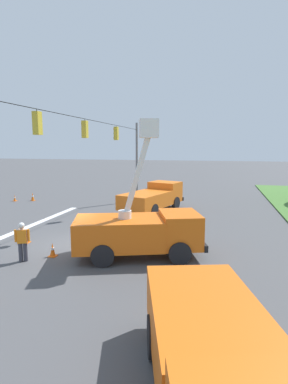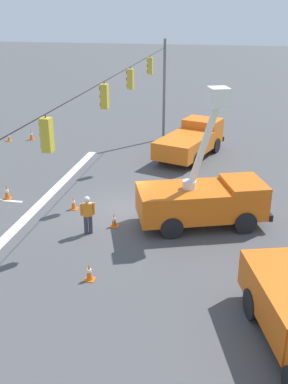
{
  "view_description": "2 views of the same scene",
  "coord_description": "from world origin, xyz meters",
  "px_view_note": "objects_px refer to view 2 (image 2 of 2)",
  "views": [
    {
      "loc": [
        13.58,
        7.5,
        5.03
      ],
      "look_at": [
        -2.24,
        3.44,
        2.58
      ],
      "focal_mm": 28.0,
      "sensor_mm": 36.0,
      "label": 1
    },
    {
      "loc": [
        19.42,
        5.03,
        9.36
      ],
      "look_at": [
        1.21,
        1.37,
        1.59
      ],
      "focal_mm": 42.0,
      "sensor_mm": 36.0,
      "label": 2
    }
  ],
  "objects_px": {
    "utility_truck_support_far": "(191,140)",
    "utility_truck_bucket_lift": "(203,198)",
    "traffic_cone_lane_edge_b": "(7,192)",
    "traffic_cone_mid_right": "(31,135)",
    "traffic_cone_foreground_left": "(73,203)",
    "traffic_cone_centre_line": "(114,220)",
    "traffic_cone_mid_left": "(89,272)",
    "traffic_cone_near_bucket": "(146,188)",
    "road_worker": "(88,213)",
    "traffic_cone_far_left": "(9,137)"
  },
  "relations": [
    {
      "from": "traffic_cone_mid_right",
      "to": "traffic_cone_centre_line",
      "type": "distance_m",
      "value": 15.92
    },
    {
      "from": "traffic_cone_centre_line",
      "to": "road_worker",
      "type": "bearing_deg",
      "value": -47.61
    },
    {
      "from": "road_worker",
      "to": "traffic_cone_near_bucket",
      "type": "height_order",
      "value": "road_worker"
    },
    {
      "from": "road_worker",
      "to": "traffic_cone_foreground_left",
      "type": "xyz_separation_m",
      "value": [
        -2.3,
        -1.51,
        -0.67
      ]
    },
    {
      "from": "traffic_cone_foreground_left",
      "to": "traffic_cone_mid_left",
      "type": "xyz_separation_m",
      "value": [
        5.79,
        2.67,
        0.01
      ]
    },
    {
      "from": "traffic_cone_mid_right",
      "to": "utility_truck_bucket_lift",
      "type": "bearing_deg",
      "value": 49.71
    },
    {
      "from": "traffic_cone_near_bucket",
      "to": "utility_truck_support_far",
      "type": "bearing_deg",
      "value": 166.77
    },
    {
      "from": "traffic_cone_foreground_left",
      "to": "traffic_cone_far_left",
      "type": "xyz_separation_m",
      "value": [
        -10.54,
        -8.8,
        -0.05
      ]
    },
    {
      "from": "utility_truck_support_far",
      "to": "utility_truck_bucket_lift",
      "type": "bearing_deg",
      "value": 8.79
    },
    {
      "from": "road_worker",
      "to": "traffic_cone_lane_edge_b",
      "type": "bearing_deg",
      "value": -117.9
    },
    {
      "from": "utility_truck_support_far",
      "to": "traffic_cone_near_bucket",
      "type": "height_order",
      "value": "utility_truck_support_far"
    },
    {
      "from": "traffic_cone_foreground_left",
      "to": "road_worker",
      "type": "bearing_deg",
      "value": 33.3
    },
    {
      "from": "utility_truck_bucket_lift",
      "to": "traffic_cone_far_left",
      "type": "height_order",
      "value": "utility_truck_bucket_lift"
    },
    {
      "from": "utility_truck_bucket_lift",
      "to": "road_worker",
      "type": "xyz_separation_m",
      "value": [
        1.87,
        -4.85,
        -0.32
      ]
    },
    {
      "from": "utility_truck_support_far",
      "to": "traffic_cone_near_bucket",
      "type": "distance_m",
      "value": 7.33
    },
    {
      "from": "traffic_cone_mid_right",
      "to": "traffic_cone_far_left",
      "type": "distance_m",
      "value": 1.63
    },
    {
      "from": "traffic_cone_foreground_left",
      "to": "traffic_cone_near_bucket",
      "type": "relative_size",
      "value": 0.83
    },
    {
      "from": "traffic_cone_centre_line",
      "to": "utility_truck_bucket_lift",
      "type": "bearing_deg",
      "value": 104.56
    },
    {
      "from": "traffic_cone_far_left",
      "to": "traffic_cone_centre_line",
      "type": "xyz_separation_m",
      "value": [
        11.98,
        11.25,
        0.03
      ]
    },
    {
      "from": "utility_truck_support_far",
      "to": "traffic_cone_mid_right",
      "type": "xyz_separation_m",
      "value": [
        -1.63,
        -12.12,
        -0.74
      ]
    },
    {
      "from": "utility_truck_bucket_lift",
      "to": "traffic_cone_near_bucket",
      "type": "bearing_deg",
      "value": -131.54
    },
    {
      "from": "traffic_cone_centre_line",
      "to": "traffic_cone_foreground_left",
      "type": "bearing_deg",
      "value": -120.49
    },
    {
      "from": "traffic_cone_mid_left",
      "to": "traffic_cone_near_bucket",
      "type": "height_order",
      "value": "traffic_cone_near_bucket"
    },
    {
      "from": "road_worker",
      "to": "traffic_cone_mid_left",
      "type": "xyz_separation_m",
      "value": [
        3.5,
        1.16,
        -0.66
      ]
    },
    {
      "from": "utility_truck_support_far",
      "to": "traffic_cone_far_left",
      "type": "bearing_deg",
      "value": -94.28
    },
    {
      "from": "traffic_cone_far_left",
      "to": "traffic_cone_centre_line",
      "type": "relative_size",
      "value": 0.92
    },
    {
      "from": "traffic_cone_foreground_left",
      "to": "traffic_cone_centre_line",
      "type": "bearing_deg",
      "value": 59.51
    },
    {
      "from": "traffic_cone_foreground_left",
      "to": "traffic_cone_lane_edge_b",
      "type": "bearing_deg",
      "value": -97.78
    },
    {
      "from": "traffic_cone_mid_right",
      "to": "traffic_cone_near_bucket",
      "type": "relative_size",
      "value": 0.95
    },
    {
      "from": "traffic_cone_mid_left",
      "to": "traffic_cone_mid_right",
      "type": "height_order",
      "value": "traffic_cone_mid_right"
    },
    {
      "from": "utility_truck_support_far",
      "to": "traffic_cone_centre_line",
      "type": "bearing_deg",
      "value": -12.22
    },
    {
      "from": "road_worker",
      "to": "traffic_cone_lane_edge_b",
      "type": "distance_m",
      "value": 6.06
    },
    {
      "from": "road_worker",
      "to": "traffic_cone_mid_left",
      "type": "relative_size",
      "value": 2.57
    },
    {
      "from": "utility_truck_support_far",
      "to": "traffic_cone_mid_right",
      "type": "distance_m",
      "value": 12.25
    },
    {
      "from": "utility_truck_bucket_lift",
      "to": "traffic_cone_lane_edge_b",
      "type": "relative_size",
      "value": 7.95
    },
    {
      "from": "road_worker",
      "to": "traffic_cone_foreground_left",
      "type": "relative_size",
      "value": 2.63
    },
    {
      "from": "road_worker",
      "to": "traffic_cone_centre_line",
      "type": "height_order",
      "value": "road_worker"
    },
    {
      "from": "utility_truck_bucket_lift",
      "to": "traffic_cone_lane_edge_b",
      "type": "xyz_separation_m",
      "value": [
        -0.95,
        -10.18,
        -0.92
      ]
    },
    {
      "from": "road_worker",
      "to": "traffic_cone_near_bucket",
      "type": "xyz_separation_m",
      "value": [
        -4.71,
        1.64,
        -0.6
      ]
    },
    {
      "from": "utility_truck_support_far",
      "to": "traffic_cone_far_left",
      "type": "distance_m",
      "value": 13.69
    },
    {
      "from": "utility_truck_bucket_lift",
      "to": "utility_truck_support_far",
      "type": "bearing_deg",
      "value": -171.21
    },
    {
      "from": "traffic_cone_mid_left",
      "to": "traffic_cone_foreground_left",
      "type": "bearing_deg",
      "value": -155.22
    },
    {
      "from": "traffic_cone_mid_left",
      "to": "traffic_cone_far_left",
      "type": "xyz_separation_m",
      "value": [
        -16.33,
        -11.48,
        -0.06
      ]
    },
    {
      "from": "traffic_cone_foreground_left",
      "to": "traffic_cone_mid_left",
      "type": "height_order",
      "value": "traffic_cone_mid_left"
    },
    {
      "from": "utility_truck_support_far",
      "to": "traffic_cone_mid_left",
      "type": "distance_m",
      "value": 15.48
    },
    {
      "from": "traffic_cone_foreground_left",
      "to": "traffic_cone_lane_edge_b",
      "type": "relative_size",
      "value": 0.85
    },
    {
      "from": "traffic_cone_lane_edge_b",
      "to": "traffic_cone_mid_right",
      "type": "bearing_deg",
      "value": -161.88
    },
    {
      "from": "traffic_cone_foreground_left",
      "to": "traffic_cone_near_bucket",
      "type": "bearing_deg",
      "value": 127.47
    },
    {
      "from": "traffic_cone_near_bucket",
      "to": "traffic_cone_far_left",
      "type": "bearing_deg",
      "value": -124.18
    },
    {
      "from": "utility_truck_bucket_lift",
      "to": "utility_truck_support_far",
      "type": "distance_m",
      "value": 10.06
    }
  ]
}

